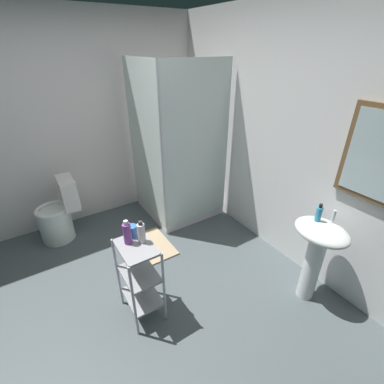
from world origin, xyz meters
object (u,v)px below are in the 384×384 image
(storage_cart, at_px, (140,275))
(conditioner_bottle_purple, at_px, (127,233))
(pedestal_sink, at_px, (317,247))
(hand_soap_bottle, at_px, (319,213))
(toilet, at_px, (59,215))
(rinse_cup, at_px, (132,231))
(shower_stall, at_px, (176,184))
(lotion_bottle_white, at_px, (141,233))
(bath_mat, at_px, (152,245))

(storage_cart, relative_size, conditioner_bottle_purple, 3.59)
(pedestal_sink, distance_m, hand_soap_bottle, 0.31)
(toilet, height_order, storage_cart, toilet)
(conditioner_bottle_purple, bearing_deg, toilet, -166.01)
(storage_cart, height_order, conditioner_bottle_purple, conditioner_bottle_purple)
(conditioner_bottle_purple, distance_m, rinse_cup, 0.09)
(shower_stall, height_order, lotion_bottle_white, shower_stall)
(conditioner_bottle_purple, relative_size, lotion_bottle_white, 1.08)
(shower_stall, relative_size, hand_soap_bottle, 12.51)
(storage_cart, distance_m, hand_soap_bottle, 1.57)
(hand_soap_bottle, bearing_deg, pedestal_sink, -12.60)
(toilet, relative_size, storage_cart, 1.03)
(bath_mat, bearing_deg, rinse_cup, -33.53)
(storage_cart, height_order, hand_soap_bottle, hand_soap_bottle)
(shower_stall, bearing_deg, pedestal_sink, 9.23)
(pedestal_sink, bearing_deg, shower_stall, -170.77)
(toilet, bearing_deg, pedestal_sink, 38.70)
(shower_stall, xyz_separation_m, storage_cart, (1.24, -1.06, -0.03))
(conditioner_bottle_purple, xyz_separation_m, bath_mat, (-0.69, 0.48, -0.82))
(hand_soap_bottle, height_order, bath_mat, hand_soap_bottle)
(toilet, bearing_deg, rinse_cup, 16.80)
(lotion_bottle_white, height_order, rinse_cup, lotion_bottle_white)
(pedestal_sink, bearing_deg, rinse_cup, -120.89)
(toilet, xyz_separation_m, rinse_cup, (1.40, 0.42, 0.48))
(toilet, bearing_deg, shower_stall, 78.65)
(bath_mat, bearing_deg, hand_soap_bottle, 34.44)
(hand_soap_bottle, relative_size, conditioner_bottle_purple, 0.78)
(pedestal_sink, xyz_separation_m, rinse_cup, (-0.80, -1.34, 0.21))
(lotion_bottle_white, bearing_deg, rinse_cup, -160.47)
(toilet, xyz_separation_m, conditioner_bottle_purple, (1.45, 0.36, 0.52))
(rinse_cup, bearing_deg, lotion_bottle_white, 19.53)
(rinse_cup, relative_size, bath_mat, 0.17)
(toilet, height_order, hand_soap_bottle, hand_soap_bottle)
(pedestal_sink, bearing_deg, conditioner_bottle_purple, -117.96)
(bath_mat, bearing_deg, toilet, -132.14)
(hand_soap_bottle, xyz_separation_m, rinse_cup, (-0.73, -1.35, -0.09))
(pedestal_sink, height_order, rinse_cup, rinse_cup)
(shower_stall, bearing_deg, hand_soap_bottle, 10.08)
(storage_cart, relative_size, lotion_bottle_white, 3.86)
(rinse_cup, bearing_deg, toilet, -163.20)
(pedestal_sink, height_order, storage_cart, pedestal_sink)
(toilet, height_order, bath_mat, toilet)
(hand_soap_bottle, xyz_separation_m, bath_mat, (-1.36, -0.93, -0.87))
(pedestal_sink, relative_size, hand_soap_bottle, 5.07)
(storage_cart, height_order, lotion_bottle_white, lotion_bottle_white)
(conditioner_bottle_purple, bearing_deg, storage_cart, 23.07)
(shower_stall, bearing_deg, rinse_cup, -42.97)
(toilet, bearing_deg, bath_mat, 47.86)
(hand_soap_bottle, bearing_deg, storage_cart, -113.33)
(rinse_cup, bearing_deg, bath_mat, 146.47)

